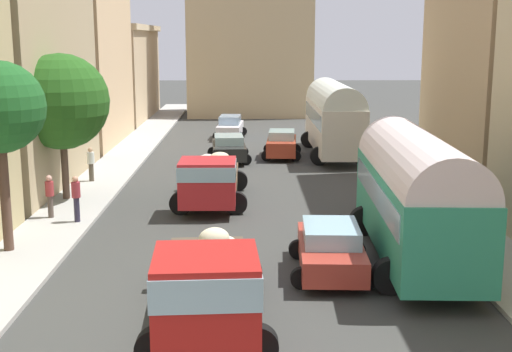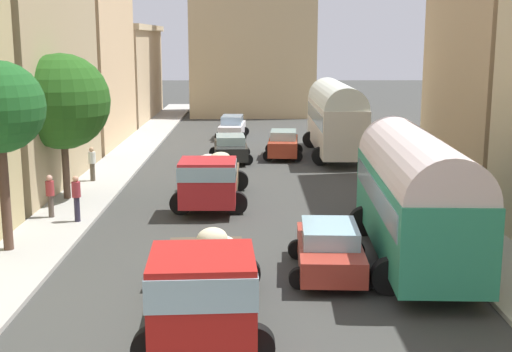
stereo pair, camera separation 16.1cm
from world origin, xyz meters
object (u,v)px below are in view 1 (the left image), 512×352
Objects in this scene: car_0 at (229,148)px; pedestrian_1 at (76,197)px; parked_bus_1 at (334,115)px; pedestrian_0 at (50,194)px; parked_bus_0 at (416,191)px; car_3 at (282,144)px; cargo_truck_0 at (207,288)px; cargo_truck_1 at (210,178)px; car_1 at (230,127)px; pedestrian_2 at (91,163)px; car_2 at (331,249)px.

pedestrian_1 is at bearing -111.47° from car_0.
parked_bus_1 is 19.04m from pedestrian_0.
parked_bus_0 is 18.90m from car_3.
parked_bus_1 reaches higher than pedestrian_1.
car_0 is at bearing -163.98° from parked_bus_1.
parked_bus_0 is 8.31m from cargo_truck_0.
parked_bus_1 is 1.39× the size of cargo_truck_1.
parked_bus_1 is at bearing 61.77° from cargo_truck_1.
cargo_truck_1 is 1.64× the size of car_1.
cargo_truck_0 reaches higher than pedestrian_2.
car_1 is 2.48× the size of pedestrian_2.
pedestrian_2 is at bearing 110.44° from cargo_truck_0.
car_0 is at bearing -89.15° from car_1.
car_2 is at bearing -64.37° from cargo_truck_1.
cargo_truck_1 is (-0.60, 12.75, -0.14)m from cargo_truck_0.
pedestrian_2 reaches higher than car_3.
pedestrian_2 is (0.05, 6.66, -0.03)m from pedestrian_0.
parked_bus_1 is 5.61× the size of pedestrian_0.
car_2 is (-2.68, -1.08, -1.45)m from parked_bus_0.
pedestrian_0 is (-6.36, -12.66, 0.28)m from car_0.
parked_bus_1 is at bearing 16.02° from car_0.
parked_bus_0 is 9.73m from cargo_truck_1.
car_1 is 8.44m from car_3.
pedestrian_1 is at bearing -148.91° from cargo_truck_1.
pedestrian_1 is 7.37m from pedestrian_2.
parked_bus_0 reaches higher than pedestrian_1.
car_3 is 2.29× the size of pedestrian_2.
pedestrian_1 is at bearing 159.51° from parked_bus_0.
parked_bus_1 is at bearing 90.17° from parked_bus_0.
pedestrian_0 is at bearing 121.51° from cargo_truck_0.
parked_bus_0 is 2.15× the size of car_2.
pedestrian_1 reaches higher than car_2.
parked_bus_1 is at bearing 49.28° from pedestrian_0.
pedestrian_0 reaches higher than car_1.
cargo_truck_1 is 6.26m from pedestrian_0.
pedestrian_2 is (-9.31, -7.08, 0.20)m from car_3.
parked_bus_0 is at bearing -21.30° from pedestrian_0.
car_2 is at bearing -97.35° from parked_bus_1.
parked_bus_1 is 3.48m from car_3.
car_3 is at bearing 99.44° from parked_bus_0.
cargo_truck_0 is 18.35m from pedestrian_2.
cargo_truck_1 is 4.03× the size of pedestrian_0.
car_0 is 18.91m from car_2.
cargo_truck_0 is 5.69m from car_2.
parked_bus_0 is 19.25m from parked_bus_1.
car_0 is (0.50, 10.44, -0.41)m from cargo_truck_1.
pedestrian_0 is (-6.23, -21.58, 0.25)m from car_1.
pedestrian_2 is (-6.18, -14.92, 0.22)m from car_1.
cargo_truck_1 reaches higher than pedestrian_0.
cargo_truck_0 is at bearing -125.81° from car_2.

